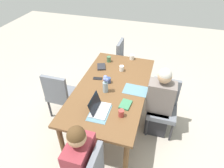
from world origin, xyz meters
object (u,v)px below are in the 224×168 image
at_px(book_blue_cover, 101,67).
at_px(laptop_head_left_left_mid, 99,108).
at_px(coffee_mug_centre_right, 122,68).
at_px(book_red_cover, 126,104).
at_px(person_near_left_near, 159,105).
at_px(person_head_left_left_mid, 82,167).
at_px(phone_black, 98,79).
at_px(chair_near_left_near, 163,104).
at_px(dining_table, 112,90).
at_px(coffee_mug_near_right, 108,80).
at_px(coffee_mug_centre_left, 132,57).
at_px(coffee_mug_far_left, 109,59).
at_px(chair_head_right_left_far, 125,60).
at_px(flower_vase, 106,83).
at_px(chair_far_right_near, 60,93).
at_px(coffee_mug_near_left, 121,113).

bearing_deg(book_blue_cover, laptop_head_left_left_mid, 176.19).
distance_m(coffee_mug_centre_right, book_red_cover, 0.87).
bearing_deg(book_red_cover, laptop_head_left_left_mid, 128.91).
relative_size(person_near_left_near, person_head_left_left_mid, 1.00).
bearing_deg(phone_black, coffee_mug_centre_right, -142.45).
bearing_deg(person_near_left_near, chair_near_left_near, -38.76).
xyz_separation_m(chair_near_left_near, coffee_mug_centre_right, (0.36, 0.78, 0.30)).
relative_size(book_blue_cover, phone_black, 1.33).
distance_m(dining_table, phone_black, 0.32).
height_order(person_near_left_near, coffee_mug_near_right, person_near_left_near).
height_order(coffee_mug_centre_left, coffee_mug_far_left, coffee_mug_far_left).
distance_m(person_head_left_left_mid, chair_head_right_left_far, 2.55).
distance_m(person_head_left_left_mid, coffee_mug_near_right, 1.37).
height_order(chair_near_left_near, coffee_mug_centre_left, chair_near_left_near).
height_order(person_near_left_near, coffee_mug_far_left, person_near_left_near).
xyz_separation_m(person_near_left_near, coffee_mug_centre_right, (0.44, 0.72, 0.28)).
xyz_separation_m(flower_vase, coffee_mug_centre_left, (1.05, -0.18, -0.11)).
relative_size(chair_far_right_near, laptop_head_left_left_mid, 2.81).
height_order(coffee_mug_near_left, book_blue_cover, coffee_mug_near_left).
height_order(coffee_mug_near_left, coffee_mug_centre_right, coffee_mug_near_left).
distance_m(coffee_mug_near_left, phone_black, 0.91).
height_order(person_head_left_left_mid, coffee_mug_centre_left, person_head_left_left_mid).
bearing_deg(person_head_left_left_mid, book_red_cover, -17.61).
relative_size(coffee_mug_near_left, book_red_cover, 0.51).
relative_size(flower_vase, coffee_mug_near_left, 2.78).
bearing_deg(coffee_mug_near_left, flower_vase, 39.38).
height_order(coffee_mug_centre_left, book_blue_cover, coffee_mug_centre_left).
xyz_separation_m(dining_table, chair_near_left_near, (0.11, -0.81, -0.18)).
bearing_deg(chair_near_left_near, book_blue_cover, 72.42).
relative_size(dining_table, coffee_mug_centre_right, 20.53).
bearing_deg(coffee_mug_near_right, coffee_mug_far_left, 16.62).
relative_size(flower_vase, coffee_mug_centre_left, 3.22).
xyz_separation_m(flower_vase, coffee_mug_centre_right, (0.62, -0.09, -0.10)).
bearing_deg(coffee_mug_far_left, chair_far_right_near, 142.74).
bearing_deg(flower_vase, coffee_mug_near_left, -140.62).
bearing_deg(book_red_cover, dining_table, 46.68).
height_order(coffee_mug_near_right, coffee_mug_far_left, coffee_mug_far_left).
xyz_separation_m(chair_near_left_near, chair_far_right_near, (-0.22, 1.70, 0.00)).
relative_size(laptop_head_left_left_mid, coffee_mug_near_right, 3.65).
relative_size(person_near_left_near, chair_far_right_near, 1.33).
bearing_deg(flower_vase, laptop_head_left_left_mid, -174.94).
height_order(chair_near_left_near, laptop_head_left_left_mid, laptop_head_left_left_mid).
relative_size(person_head_left_left_mid, coffee_mug_centre_left, 13.65).
xyz_separation_m(coffee_mug_far_left, book_red_cover, (-1.06, -0.57, -0.04)).
bearing_deg(coffee_mug_far_left, coffee_mug_centre_left, -62.09).
relative_size(chair_near_left_near, book_blue_cover, 4.50).
xyz_separation_m(laptop_head_left_left_mid, coffee_mug_near_right, (0.64, 0.06, -0.00)).
relative_size(chair_far_right_near, book_blue_cover, 4.50).
bearing_deg(flower_vase, coffee_mug_centre_right, -8.25).
distance_m(person_head_left_left_mid, book_blue_cover, 1.79).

